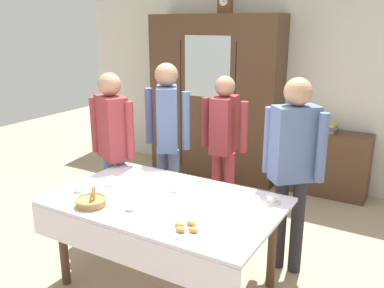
# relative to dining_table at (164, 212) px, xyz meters

# --- Properties ---
(ground_plane) EXTENTS (12.00, 12.00, 0.00)m
(ground_plane) POSITION_rel_dining_table_xyz_m (0.00, 0.24, -0.67)
(ground_plane) COLOR tan
(ground_plane) RESTS_ON ground
(back_wall) EXTENTS (6.40, 0.10, 2.70)m
(back_wall) POSITION_rel_dining_table_xyz_m (0.00, 2.89, 0.68)
(back_wall) COLOR silver
(back_wall) RESTS_ON ground
(dining_table) EXTENTS (1.76, 1.11, 0.77)m
(dining_table) POSITION_rel_dining_table_xyz_m (0.00, 0.00, 0.00)
(dining_table) COLOR #4C3321
(dining_table) RESTS_ON ground
(wall_cabinet) EXTENTS (1.84, 0.46, 2.20)m
(wall_cabinet) POSITION_rel_dining_table_xyz_m (-0.90, 2.59, 0.43)
(wall_cabinet) COLOR #4C3321
(wall_cabinet) RESTS_ON ground
(mantel_clock) EXTENTS (0.18, 0.11, 0.24)m
(mantel_clock) POSITION_rel_dining_table_xyz_m (-0.77, 2.59, 1.65)
(mantel_clock) COLOR brown
(mantel_clock) RESTS_ON wall_cabinet
(bookshelf_low) EXTENTS (0.99, 0.35, 0.81)m
(bookshelf_low) POSITION_rel_dining_table_xyz_m (0.67, 2.64, -0.27)
(bookshelf_low) COLOR #4C3321
(bookshelf_low) RESTS_ON ground
(book_stack) EXTENTS (0.17, 0.21, 0.10)m
(book_stack) POSITION_rel_dining_table_xyz_m (0.67, 2.64, 0.19)
(book_stack) COLOR #B29333
(book_stack) RESTS_ON bookshelf_low
(tea_cup_far_right) EXTENTS (0.13, 0.13, 0.06)m
(tea_cup_far_right) POSITION_rel_dining_table_xyz_m (-0.11, -0.26, 0.12)
(tea_cup_far_right) COLOR silver
(tea_cup_far_right) RESTS_ON dining_table
(tea_cup_center) EXTENTS (0.13, 0.13, 0.06)m
(tea_cup_center) POSITION_rel_dining_table_xyz_m (-0.56, 0.03, 0.12)
(tea_cup_center) COLOR white
(tea_cup_center) RESTS_ON dining_table
(tea_cup_front_edge) EXTENTS (0.13, 0.13, 0.06)m
(tea_cup_front_edge) POSITION_rel_dining_table_xyz_m (0.73, 0.40, 0.12)
(tea_cup_front_edge) COLOR white
(tea_cup_front_edge) RESTS_ON dining_table
(tea_cup_mid_left) EXTENTS (0.13, 0.13, 0.06)m
(tea_cup_mid_left) POSITION_rel_dining_table_xyz_m (-0.69, -0.20, 0.12)
(tea_cup_mid_left) COLOR silver
(tea_cup_mid_left) RESTS_ON dining_table
(tea_cup_mid_right) EXTENTS (0.13, 0.13, 0.06)m
(tea_cup_mid_right) POSITION_rel_dining_table_xyz_m (-0.03, 0.20, 0.12)
(tea_cup_mid_right) COLOR white
(tea_cup_mid_right) RESTS_ON dining_table
(bread_basket) EXTENTS (0.24, 0.24, 0.16)m
(bread_basket) POSITION_rel_dining_table_xyz_m (-0.43, -0.34, 0.13)
(bread_basket) COLOR #9E7542
(bread_basket) RESTS_ON dining_table
(pastry_plate) EXTENTS (0.28, 0.28, 0.05)m
(pastry_plate) POSITION_rel_dining_table_xyz_m (0.40, -0.31, 0.11)
(pastry_plate) COLOR white
(pastry_plate) RESTS_ON dining_table
(spoon_front_edge) EXTENTS (0.12, 0.02, 0.01)m
(spoon_front_edge) POSITION_rel_dining_table_xyz_m (-0.57, 0.20, 0.10)
(spoon_front_edge) COLOR silver
(spoon_front_edge) RESTS_ON dining_table
(spoon_mid_left) EXTENTS (0.12, 0.02, 0.01)m
(spoon_mid_left) POSITION_rel_dining_table_xyz_m (-0.37, -0.07, 0.10)
(spoon_mid_left) COLOR silver
(spoon_mid_left) RESTS_ON dining_table
(person_beside_shelf) EXTENTS (0.52, 0.39, 1.68)m
(person_beside_shelf) POSITION_rel_dining_table_xyz_m (0.77, 0.77, 0.36)
(person_beside_shelf) COLOR #232328
(person_beside_shelf) RESTS_ON ground
(person_by_cabinet) EXTENTS (0.52, 0.34, 1.65)m
(person_by_cabinet) POSITION_rel_dining_table_xyz_m (-0.94, 0.52, 0.33)
(person_by_cabinet) COLOR slate
(person_by_cabinet) RESTS_ON ground
(person_near_right_end) EXTENTS (0.52, 0.38, 1.58)m
(person_near_right_end) POSITION_rel_dining_table_xyz_m (-0.14, 1.34, 0.28)
(person_near_right_end) COLOR #933338
(person_near_right_end) RESTS_ON ground
(person_behind_table_right) EXTENTS (0.52, 0.41, 1.72)m
(person_behind_table_right) POSITION_rel_dining_table_xyz_m (-0.58, 0.94, 0.38)
(person_behind_table_right) COLOR slate
(person_behind_table_right) RESTS_ON ground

